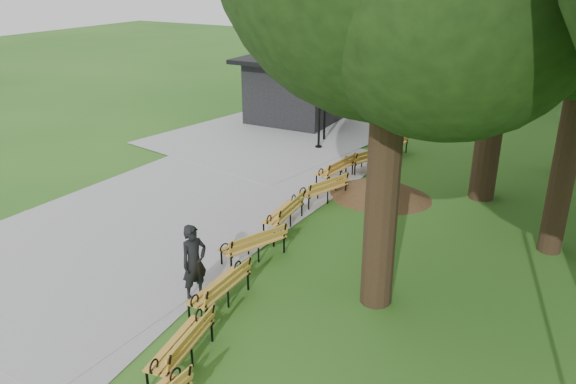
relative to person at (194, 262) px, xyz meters
The scene contains 14 objects.
ground 1.52m from the person, 83.44° to the left, with size 100.00×100.00×0.00m, color #295D1A.
path 5.79m from the person, 132.42° to the left, with size 12.00×38.00×0.06m, color #99999C.
person is the anchor object (origin of this frame).
kiosk 15.72m from the person, 110.95° to the left, with size 4.95×4.31×3.10m, color black, non-canonical shape.
lamp_post 11.83m from the person, 103.16° to the left, with size 0.32×0.32×2.90m.
dirt_mound 7.89m from the person, 79.87° to the left, with size 2.88×2.88×0.73m, color #47301C.
bench_1 2.37m from the person, 58.48° to the right, with size 1.90×0.64×0.88m, color gold, non-canonical shape.
bench_2 0.79m from the person, ahead, with size 1.90×0.64×0.88m, color gold, non-canonical shape.
bench_3 2.21m from the person, 86.13° to the left, with size 1.90×0.64×0.88m, color gold, non-canonical shape.
bench_4 4.25m from the person, 92.18° to the left, with size 1.90×0.64×0.88m, color gold, non-canonical shape.
bench_5 6.45m from the person, 90.02° to the left, with size 1.90×0.64×0.88m, color gold, non-canonical shape.
bench_6 8.35m from the person, 93.22° to the left, with size 1.90×0.64×0.88m, color gold, non-canonical shape.
bench_7 9.97m from the person, 89.83° to the left, with size 1.90×0.64×0.88m, color gold, non-canonical shape.
bench_8 11.94m from the person, 88.94° to the left, with size 1.90×0.64×0.88m, color gold, non-canonical shape.
Camera 1 is at (7.15, -9.85, 7.01)m, focal length 35.51 mm.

